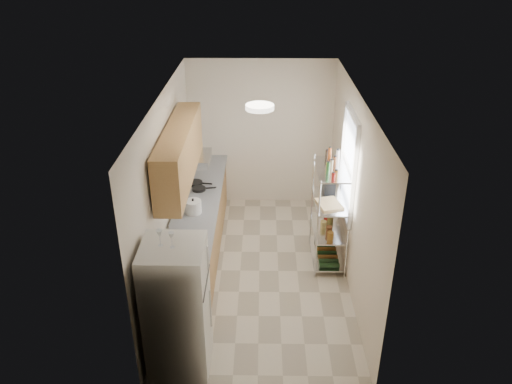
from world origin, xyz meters
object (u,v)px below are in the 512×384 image
at_px(refrigerator, 177,308).
at_px(frying_pan_large, 195,183).
at_px(rice_cooker, 193,207).
at_px(espresso_machine, 329,181).
at_px(cutting_board, 329,204).

distance_m(refrigerator, frying_pan_large, 2.81).
bearing_deg(rice_cooker, espresso_machine, 14.61).
bearing_deg(espresso_machine, refrigerator, -128.36).
bearing_deg(rice_cooker, frying_pan_large, 95.61).
distance_m(cutting_board, espresso_machine, 0.47).
bearing_deg(cutting_board, rice_cooker, -178.38).
xyz_separation_m(refrigerator, espresso_machine, (1.89, 2.40, 0.36)).
bearing_deg(cutting_board, refrigerator, -133.35).
distance_m(rice_cooker, frying_pan_large, 0.91).
height_order(rice_cooker, cutting_board, rice_cooker).
bearing_deg(frying_pan_large, rice_cooker, -76.31).
bearing_deg(espresso_machine, frying_pan_large, 168.74).
distance_m(frying_pan_large, espresso_machine, 2.09).
distance_m(rice_cooker, espresso_machine, 2.02).
distance_m(rice_cooker, cutting_board, 1.90).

